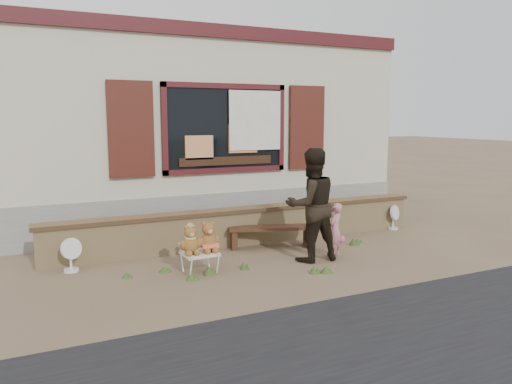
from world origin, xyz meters
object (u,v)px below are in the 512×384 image
folding_chair (200,254)px  adult (311,205)px  child (335,230)px  teddy_bear_left (190,239)px  teddy_bear_right (208,236)px  bench (271,232)px

folding_chair → adult: bearing=-7.6°
adult → child: bearing=178.1°
teddy_bear_left → teddy_bear_right: teddy_bear_right is taller
teddy_bear_left → adult: size_ratio=0.24×
teddy_bear_left → adult: bearing=-7.0°
adult → bench: bearing=-75.5°
bench → child: size_ratio=1.69×
teddy_bear_right → adult: bearing=-8.2°
bench → teddy_bear_left: teddy_bear_left is taller
folding_chair → teddy_bear_right: bearing=0.0°
teddy_bear_left → folding_chair: bearing=-0.0°
bench → folding_chair: size_ratio=2.98×
bench → folding_chair: bearing=-135.9°
teddy_bear_left → teddy_bear_right: bearing=0.0°
folding_chair → teddy_bear_left: teddy_bear_left is taller
teddy_bear_right → adult: size_ratio=0.26×
teddy_bear_right → adult: adult is taller
teddy_bear_right → child: child is taller
child → teddy_bear_left: bearing=-38.3°
teddy_bear_right → adult: (1.66, -0.17, 0.37)m
teddy_bear_left → child: size_ratio=0.48×
teddy_bear_left → adult: adult is taller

